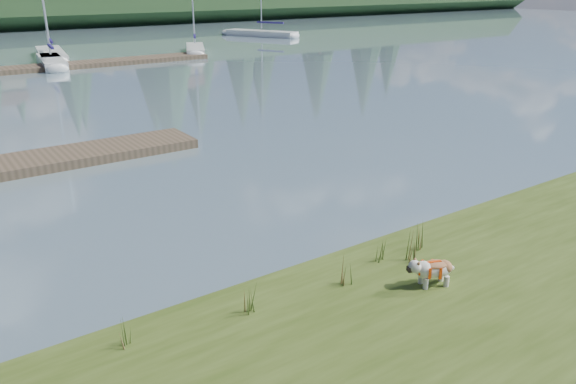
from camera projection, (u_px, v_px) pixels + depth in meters
bulldog at (433, 269)px, 10.08m from camera, size 0.90×0.59×0.53m
dock_far at (15, 70)px, 35.49m from camera, size 26.00×2.20×0.30m
sailboat_bg_2 at (50, 60)px, 38.32m from camera, size 2.20×7.11×10.61m
sailboat_bg_3 at (50, 53)px, 42.14m from camera, size 3.01×8.88×12.73m
sailboat_bg_4 at (195, 48)px, 44.89m from camera, size 3.98×6.61×9.98m
sailboat_bg_5 at (255, 33)px, 57.81m from camera, size 5.41×8.61×12.41m
weed_0 at (252, 301)px, 9.24m from camera, size 0.17×0.14×0.58m
weed_1 at (344, 273)px, 10.13m from camera, size 0.17×0.14×0.55m
weed_2 at (412, 248)px, 10.95m from camera, size 0.17×0.14×0.68m
weed_3 at (125, 334)px, 8.44m from camera, size 0.17×0.14×0.47m
weed_4 at (381, 252)px, 11.00m from camera, size 0.17×0.14×0.47m
weed_5 at (421, 237)px, 11.43m from camera, size 0.17×0.14×0.67m
mud_lip at (233, 303)px, 10.15m from camera, size 60.00×0.50×0.14m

